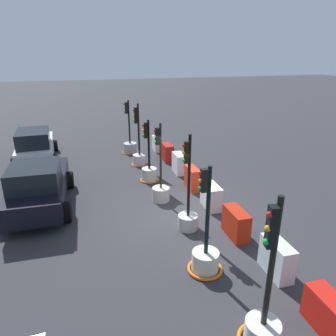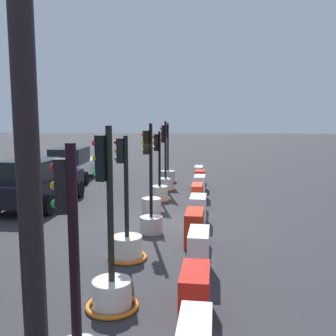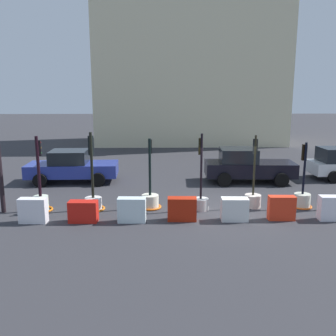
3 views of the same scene
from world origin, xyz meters
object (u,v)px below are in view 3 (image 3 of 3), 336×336
Objects in this scene: construction_barrier_1 at (83,212)px; construction_barrier_3 at (182,209)px; traffic_light_4 at (253,196)px; construction_barrier_0 at (33,210)px; construction_barrier_4 at (235,209)px; construction_barrier_5 at (282,208)px; traffic_light_2 at (150,198)px; car_black_sedan at (247,166)px; construction_barrier_6 at (332,208)px; traffic_light_5 at (302,196)px; traffic_light_0 at (41,198)px; traffic_light_1 at (93,197)px; traffic_light_3 at (201,196)px; construction_barrier_2 at (132,210)px; car_blue_estate at (72,167)px.

construction_barrier_1 is 0.98× the size of construction_barrier_3.
traffic_light_4 is 8.48m from construction_barrier_0.
traffic_light_4 is 2.99× the size of construction_barrier_4.
construction_barrier_5 is (1.74, 0.06, 0.02)m from construction_barrier_4.
traffic_light_2 is 0.61× the size of car_black_sedan.
car_black_sedan is (0.02, 5.75, 0.40)m from construction_barrier_5.
construction_barrier_6 is 0.21× the size of car_black_sedan.
traffic_light_5 is 2.55× the size of construction_barrier_1.
construction_barrier_4 is at bearing -153.47° from traffic_light_5.
construction_barrier_6 is (11.00, -1.32, -0.08)m from traffic_light_0.
construction_barrier_1 is 7.23m from construction_barrier_5.
traffic_light_4 is at bearing 26.82° from construction_barrier_3.
car_black_sedan is (-1.83, 5.82, 0.39)m from construction_barrier_6.
traffic_light_5 is at bearing 16.34° from construction_barrier_3.
traffic_light_0 reaches higher than construction_barrier_0.
construction_barrier_5 is at bearing -7.81° from traffic_light_0.
construction_barrier_0 is 9.01m from construction_barrier_5.
traffic_light_4 is 3.33m from construction_barrier_3.
traffic_light_5 is at bearing 48.13° from construction_barrier_5.
traffic_light_1 is 1.10× the size of traffic_light_2.
traffic_light_1 is at bearing 159.02° from construction_barrier_3.
traffic_light_3 is 0.66× the size of car_black_sedan.
traffic_light_1 is 3.04× the size of construction_barrier_2.
traffic_light_0 reaches higher than car_black_sedan.
traffic_light_2 reaches higher than construction_barrier_6.
construction_barrier_2 is at bearing -175.90° from construction_barrier_3.
car_blue_estate is at bearing 133.17° from traffic_light_2.
construction_barrier_2 is at bearing -152.67° from traffic_light_3.
traffic_light_3 is 1.48m from construction_barrier_3.
traffic_light_2 reaches higher than construction_barrier_3.
traffic_light_0 is at bearing 145.36° from construction_barrier_1.
traffic_light_4 is 2.82× the size of construction_barrier_1.
construction_barrier_4 is 9.42m from car_blue_estate.
traffic_light_1 is 2.39m from construction_barrier_0.
construction_barrier_4 is at bearing -26.83° from traffic_light_2.
traffic_light_1 reaches higher than car_black_sedan.
construction_barrier_6 is at bearing 0.07° from construction_barrier_1.
construction_barrier_2 is 5.47m from construction_barrier_5.
traffic_light_2 is 6.89m from construction_barrier_6.
traffic_light_2 is 0.61× the size of car_blue_estate.
traffic_light_4 reaches higher than car_black_sedan.
construction_barrier_2 is at bearing -133.10° from car_black_sedan.
traffic_light_0 is 5.64m from construction_barrier_3.
car_blue_estate reaches higher than construction_barrier_1.
traffic_light_2 is at bearing 3.53° from traffic_light_0.
traffic_light_1 is 3.13× the size of construction_barrier_0.
construction_barrier_0 is 7.27m from construction_barrier_4.
traffic_light_1 reaches higher than construction_barrier_1.
construction_barrier_2 is (3.54, -0.01, -0.00)m from construction_barrier_0.
car_blue_estate reaches higher than construction_barrier_0.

